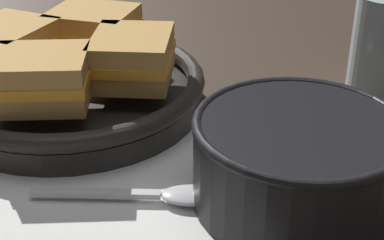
% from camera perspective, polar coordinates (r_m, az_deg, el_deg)
% --- Properties ---
extents(ground_plane, '(4.00, 4.00, 0.00)m').
position_cam_1_polar(ground_plane, '(0.51, 2.51, -5.28)').
color(ground_plane, '#382B21').
extents(napkin, '(0.32, 0.29, 0.00)m').
position_cam_1_polar(napkin, '(0.47, -7.71, -8.49)').
color(napkin, white).
rests_on(napkin, ground_plane).
extents(soup_bowl, '(0.17, 0.17, 0.08)m').
position_cam_1_polar(soup_bowl, '(0.46, 10.22, -3.62)').
color(soup_bowl, black).
rests_on(soup_bowl, ground_plane).
extents(spoon, '(0.15, 0.05, 0.01)m').
position_cam_1_polar(spoon, '(0.47, -2.62, -7.25)').
color(spoon, silver).
rests_on(spoon, napkin).
extents(skillet, '(0.27, 0.27, 0.04)m').
position_cam_1_polar(skillet, '(0.62, -11.41, 2.77)').
color(skillet, black).
rests_on(skillet, ground_plane).
extents(sandwich_near_left, '(0.11, 0.11, 0.05)m').
position_cam_1_polar(sandwich_near_left, '(0.66, -9.51, 8.62)').
color(sandwich_near_left, '#C18E47').
rests_on(sandwich_near_left, skillet).
extents(sandwich_near_right, '(0.11, 0.12, 0.05)m').
position_cam_1_polar(sandwich_near_right, '(0.63, -17.31, 6.84)').
color(sandwich_near_right, '#C18E47').
rests_on(sandwich_near_right, skillet).
extents(sandwich_far_left, '(0.10, 0.09, 0.05)m').
position_cam_1_polar(sandwich_far_left, '(0.55, -14.53, 3.94)').
color(sandwich_far_left, '#C18E47').
rests_on(sandwich_far_left, skillet).
extents(sandwich_far_right, '(0.10, 0.10, 0.05)m').
position_cam_1_polar(sandwich_far_right, '(0.58, -5.80, 6.07)').
color(sandwich_far_right, '#C18E47').
rests_on(sandwich_far_right, skillet).
extents(drinking_glass, '(0.07, 0.07, 0.11)m').
position_cam_1_polar(drinking_glass, '(0.67, 17.95, 6.98)').
color(drinking_glass, silver).
rests_on(drinking_glass, ground_plane).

